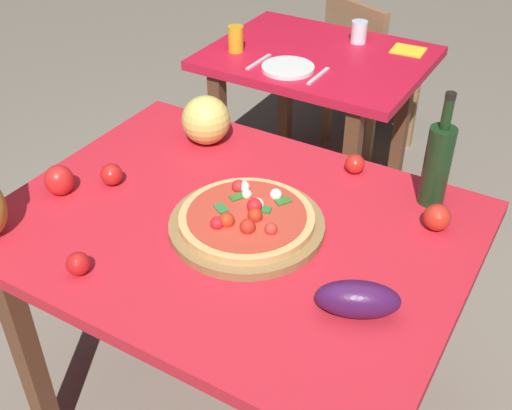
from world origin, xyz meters
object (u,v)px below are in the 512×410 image
object	(u,v)px
tomato_at_corner	(112,174)
drinking_glass_juice	(236,39)
napkin_folded	(408,50)
tomato_beside_pepper	(78,264)
dining_chair	(365,67)
background_table	(316,81)
knife_utensil	(318,76)
display_table	(233,246)
dinner_plate	(288,68)
wine_bottle	(437,163)
pizza	(247,217)
eggplant	(358,299)
tomato_by_bottle	(355,164)
pizza_board	(247,225)
melon	(206,120)
fork_utensil	(259,62)
drinking_glass_water	(359,32)
bell_pepper	(59,180)
tomato_near_board	(437,217)

from	to	relation	value
tomato_at_corner	drinking_glass_juice	xyz separation A→B (m)	(-0.23, 1.08, 0.02)
napkin_folded	tomato_beside_pepper	bearing A→B (deg)	-97.13
dining_chair	background_table	bearing A→B (deg)	111.78
knife_utensil	tomato_beside_pepper	bearing A→B (deg)	-89.72
background_table	tomato_at_corner	xyz separation A→B (m)	(-0.09, -1.23, 0.16)
display_table	dinner_plate	distance (m)	1.06
display_table	wine_bottle	distance (m)	0.62
pizza	eggplant	size ratio (longest dim) A/B	1.87
tomato_beside_pepper	tomato_by_bottle	world-z (taller)	same
dining_chair	dinner_plate	bearing A→B (deg)	109.56
pizza_board	melon	xyz separation A→B (m)	(-0.36, 0.34, 0.07)
dining_chair	knife_utensil	xyz separation A→B (m)	(0.10, -0.82, 0.29)
pizza_board	knife_utensil	world-z (taller)	pizza_board
wine_bottle	napkin_folded	bearing A→B (deg)	112.48
pizza	fork_utensil	world-z (taller)	pizza
pizza_board	napkin_folded	size ratio (longest dim) A/B	3.07
tomato_by_bottle	drinking_glass_juice	size ratio (longest dim) A/B	0.54
display_table	drinking_glass_water	size ratio (longest dim) A/B	13.27
fork_utensil	pizza	bearing A→B (deg)	-59.20
bell_pepper	knife_utensil	xyz separation A→B (m)	(0.30, 1.13, -0.04)
drinking_glass_juice	knife_utensil	xyz separation A→B (m)	(0.43, -0.06, -0.05)
melon	background_table	bearing A→B (deg)	90.63
pizza	tomato_at_corner	xyz separation A→B (m)	(-0.47, -0.02, -0.01)
fork_utensil	display_table	bearing A→B (deg)	-61.35
dining_chair	tomato_near_board	world-z (taller)	dining_chair
wine_bottle	tomato_by_bottle	bearing A→B (deg)	172.78
pizza_board	napkin_folded	distance (m)	1.45
background_table	wine_bottle	distance (m)	1.16
display_table	tomato_at_corner	size ratio (longest dim) A/B	19.18
background_table	napkin_folded	size ratio (longest dim) A/B	6.67
background_table	pizza	xyz separation A→B (m)	(0.37, -1.22, 0.17)
melon	tomato_beside_pepper	distance (m)	0.72
background_table	drinking_glass_juice	bearing A→B (deg)	-153.92
pizza	melon	world-z (taller)	melon
bell_pepper	napkin_folded	bearing A→B (deg)	71.52
drinking_glass_juice	tomato_near_board	bearing A→B (deg)	-34.69
eggplant	knife_utensil	distance (m)	1.32
dinner_plate	knife_utensil	world-z (taller)	dinner_plate
pizza_board	tomato_beside_pepper	distance (m)	0.46
eggplant	drinking_glass_juice	world-z (taller)	drinking_glass_juice
pizza_board	melon	distance (m)	0.50
dinner_plate	napkin_folded	xyz separation A→B (m)	(0.36, 0.44, -0.01)
background_table	dinner_plate	xyz separation A→B (m)	(-0.03, -0.21, 0.13)
wine_bottle	tomato_at_corner	size ratio (longest dim) A/B	5.16
display_table	tomato_at_corner	world-z (taller)	tomato_at_corner
drinking_glass_juice	tomato_at_corner	bearing A→B (deg)	-78.01
pizza	melon	xyz separation A→B (m)	(-0.36, 0.34, 0.04)
wine_bottle	tomato_beside_pepper	bearing A→B (deg)	-131.48
eggplant	dining_chair	bearing A→B (deg)	111.08
background_table	tomato_by_bottle	distance (m)	0.96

